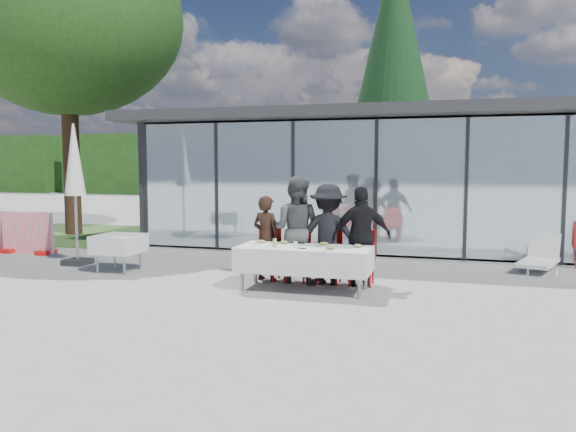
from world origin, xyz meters
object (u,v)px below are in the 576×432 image
object	(u,v)px
diner_chair_a	(268,250)
plate_extra	(330,249)
plate_d	(358,247)
deciduous_tree	(67,19)
dining_table	(304,259)
folded_eyeglasses	(302,248)
plate_c	(324,245)
diner_chair_b	(298,252)
juice_bottle	(275,243)
diner_chair_c	(329,253)
plate_b	(284,243)
diner_c	(328,234)
conifer_tree	(394,62)
diner_b	(296,229)
plate_a	(261,242)
market_umbrella	(75,170)
lounger	(540,257)
diner_a	(266,238)
diner_chair_d	(362,255)
diner_d	(362,236)
spare_table_left	(119,244)

from	to	relation	value
diner_chair_a	plate_extra	size ratio (longest dim) A/B	3.49
plate_d	deciduous_tree	world-z (taller)	deciduous_tree
dining_table	folded_eyeglasses	xyz separation A→B (m)	(0.02, -0.23, 0.22)
diner_chair_a	plate_d	distance (m)	1.93
plate_c	folded_eyeglasses	size ratio (longest dim) A/B	1.99
diner_chair_b	juice_bottle	world-z (taller)	diner_chair_b
diner_chair_c	plate_b	xyz separation A→B (m)	(-0.68, -0.59, 0.24)
diner_c	conifer_tree	xyz separation A→B (m)	(-0.06, 11.94, 5.09)
dining_table	deciduous_tree	bearing A→B (deg)	147.59
plate_b	folded_eyeglasses	xyz separation A→B (m)	(0.42, -0.39, -0.02)
plate_d	diner_chair_b	bearing A→B (deg)	151.20
diner_b	plate_a	bearing A→B (deg)	49.68
diner_chair_b	conifer_tree	bearing A→B (deg)	87.43
dining_table	diner_c	bearing A→B (deg)	66.02
plate_b	market_umbrella	world-z (taller)	market_umbrella
diner_chair_c	lounger	distance (m)	4.55
plate_b	deciduous_tree	distance (m)	11.49
market_umbrella	plate_c	bearing A→B (deg)	-8.84
juice_bottle	conifer_tree	bearing A→B (deg)	86.92
diner_a	diner_chair_b	world-z (taller)	diner_a
plate_b	juice_bottle	distance (m)	0.36
diner_chair_c	deciduous_tree	bearing A→B (deg)	151.97
plate_d	dining_table	bearing A→B (deg)	-174.91
diner_a	diner_chair_d	size ratio (longest dim) A/B	1.61
diner_chair_d	conifer_tree	bearing A→B (deg)	93.20
lounger	conifer_tree	xyz separation A→B (m)	(-3.93, 9.45, 5.73)
diner_a	diner_chair_d	distance (m)	1.79
lounger	diner_chair_a	bearing A→B (deg)	-154.72
plate_b	conifer_tree	size ratio (longest dim) A/B	0.03
plate_extra	conifer_tree	distance (m)	13.86
conifer_tree	diner_chair_b	bearing A→B (deg)	-92.57
folded_eyeglasses	lounger	world-z (taller)	folded_eyeglasses
diner_c	lounger	bearing A→B (deg)	-149.91
conifer_tree	diner_c	bearing A→B (deg)	-89.71
conifer_tree	plate_c	bearing A→B (deg)	-89.63
diner_chair_a	market_umbrella	bearing A→B (deg)	176.05
diner_d	plate_d	size ratio (longest dim) A/B	6.31
diner_chair_b	conifer_tree	xyz separation A→B (m)	(0.53, 11.82, 5.45)
diner_c	plate_a	bearing A→B (deg)	21.07
diner_chair_a	plate_b	bearing A→B (deg)	-50.57
plate_a	plate_d	size ratio (longest dim) A/B	1.00
diner_a	diner_chair_a	world-z (taller)	diner_a
dining_table	diner_chair_d	size ratio (longest dim) A/B	2.32
diner_c	plate_b	size ratio (longest dim) A/B	6.43
diner_chair_b	diner_c	bearing A→B (deg)	-11.46
plate_d	diner_chair_c	bearing A→B (deg)	133.08
diner_b	conifer_tree	distance (m)	12.97
diner_chair_d	plate_a	xyz separation A→B (m)	(-1.71, -0.61, 0.24)
diner_d	diner_b	bearing A→B (deg)	-19.11
diner_c	spare_table_left	world-z (taller)	diner_c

